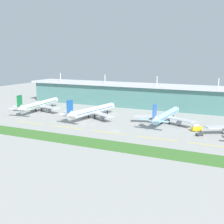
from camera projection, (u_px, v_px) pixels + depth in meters
name	position (u px, v px, depth m)	size (l,w,h in m)	color
ground_plane	(116.00, 131.00, 205.91)	(600.00, 600.00, 0.00)	#9E9E99
terminal_building	(158.00, 96.00, 292.03)	(288.00, 34.00, 31.96)	slate
airliner_nearest	(39.00, 105.00, 275.55)	(48.53, 66.99, 18.90)	silver
airliner_near_middle	(92.00, 111.00, 245.47)	(48.31, 64.85, 18.90)	white
airliner_far_middle	(166.00, 115.00, 226.61)	(48.75, 59.85, 18.90)	#9ED1EA
taxiway_stripe_west	(30.00, 123.00, 230.66)	(28.00, 0.70, 0.04)	yellow
taxiway_stripe_mid_west	(66.00, 127.00, 216.25)	(28.00, 0.70, 0.04)	yellow
taxiway_stripe_centre	(108.00, 132.00, 201.83)	(28.00, 0.70, 0.04)	yellow
taxiway_stripe_mid_east	(156.00, 138.00, 187.42)	(28.00, 0.70, 0.04)	yellow
taxiway_stripe_east	(212.00, 145.00, 173.00)	(28.00, 0.70, 0.04)	yellow
grass_verge	(93.00, 143.00, 177.79)	(300.00, 18.00, 0.10)	#3D702D
pushback_tug	(199.00, 134.00, 193.24)	(4.86, 4.75, 1.85)	#333842
fuel_truck	(196.00, 128.00, 204.95)	(7.23, 6.55, 4.95)	gold
safety_cone_nose_front	(203.00, 138.00, 186.77)	(0.56, 0.56, 0.70)	orange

